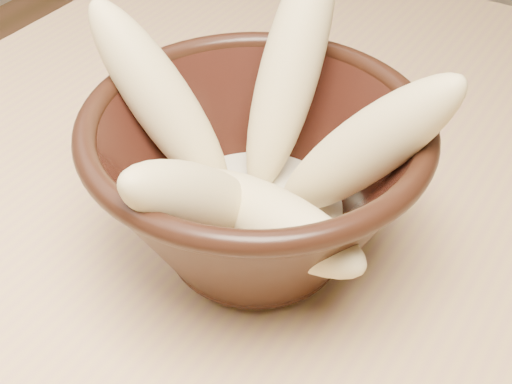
% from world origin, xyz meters
% --- Properties ---
extents(bowl, '(0.23, 0.23, 0.13)m').
position_xyz_m(bowl, '(-0.19, -0.11, 0.82)').
color(bowl, black).
rests_on(bowl, table).
extents(milk_puddle, '(0.13, 0.13, 0.02)m').
position_xyz_m(milk_puddle, '(-0.19, -0.11, 0.79)').
color(milk_puddle, beige).
rests_on(milk_puddle, bowl).
extents(banana_upright, '(0.05, 0.14, 0.17)m').
position_xyz_m(banana_upright, '(-0.20, -0.04, 0.87)').
color(banana_upright, '#DAC880').
rests_on(banana_upright, bowl).
extents(banana_left, '(0.13, 0.05, 0.15)m').
position_xyz_m(banana_left, '(-0.26, -0.11, 0.86)').
color(banana_left, '#DAC880').
rests_on(banana_left, bowl).
extents(banana_right, '(0.14, 0.06, 0.15)m').
position_xyz_m(banana_right, '(-0.12, -0.09, 0.86)').
color(banana_right, '#DAC880').
rests_on(banana_right, bowl).
extents(banana_across, '(0.16, 0.07, 0.06)m').
position_xyz_m(banana_across, '(-0.16, -0.14, 0.83)').
color(banana_across, '#DAC880').
rests_on(banana_across, bowl).
extents(banana_front, '(0.06, 0.14, 0.13)m').
position_xyz_m(banana_front, '(-0.19, -0.17, 0.85)').
color(banana_front, '#DAC880').
rests_on(banana_front, bowl).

